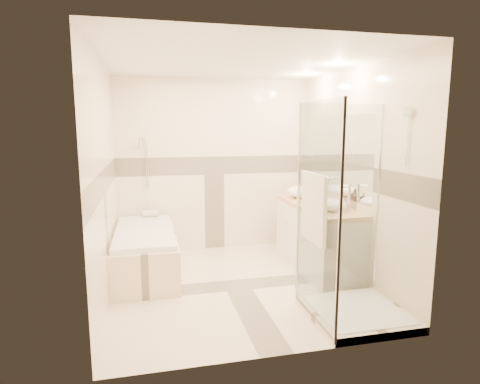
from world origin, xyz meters
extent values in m
cube|color=beige|center=(0.00, 0.00, -0.01)|extent=(2.80, 3.00, 0.01)
cube|color=white|center=(0.00, 0.00, 2.50)|extent=(2.80, 3.00, 0.01)
cube|color=beige|center=(0.00, 1.50, 1.25)|extent=(2.80, 0.01, 2.50)
cube|color=beige|center=(0.00, -1.50, 1.25)|extent=(2.80, 0.01, 2.50)
cube|color=beige|center=(-1.40, 0.00, 1.25)|extent=(0.01, 3.00, 2.50)
cube|color=beige|center=(1.40, 0.00, 1.25)|extent=(0.01, 3.00, 2.50)
cube|color=white|center=(1.39, 0.30, 1.45)|extent=(0.01, 1.60, 1.00)
cylinder|color=silver|center=(-0.97, 1.47, 1.35)|extent=(0.02, 0.02, 0.70)
cube|color=beige|center=(-1.02, 0.65, 0.25)|extent=(0.75, 1.70, 0.50)
cube|color=white|center=(-1.02, 0.65, 0.53)|extent=(0.69, 1.60, 0.06)
ellipsoid|color=white|center=(-1.02, 0.65, 0.48)|extent=(0.56, 1.40, 0.16)
cube|color=white|center=(1.12, 0.30, 0.40)|extent=(0.55, 1.60, 0.80)
cylinder|color=silver|center=(0.83, -0.10, 0.55)|extent=(0.01, 0.24, 0.01)
cylinder|color=silver|center=(0.83, 0.70, 0.55)|extent=(0.01, 0.24, 0.01)
cube|color=#DFAC76|center=(1.12, 0.30, 0.83)|extent=(0.57, 1.62, 0.05)
cube|color=beige|center=(0.95, -1.05, 0.04)|extent=(0.90, 0.90, 0.08)
cube|color=white|center=(0.95, -1.05, 0.09)|extent=(0.80, 0.80, 0.01)
cube|color=white|center=(0.51, -1.05, 1.04)|extent=(0.01, 0.90, 2.00)
cube|color=white|center=(0.95, -0.61, 1.04)|extent=(0.90, 0.01, 2.00)
cylinder|color=silver|center=(0.50, -1.50, 1.04)|extent=(0.03, 0.03, 2.00)
cylinder|color=silver|center=(0.50, -0.60, 1.04)|extent=(0.03, 0.03, 2.00)
cylinder|color=silver|center=(1.40, -0.60, 1.04)|extent=(0.03, 0.03, 2.00)
cylinder|color=silver|center=(1.36, -1.05, 1.95)|extent=(0.03, 0.10, 0.10)
cylinder|color=silver|center=(0.47, -1.05, 1.40)|extent=(0.02, 0.60, 0.02)
cube|color=white|center=(0.47, -1.05, 1.10)|extent=(0.04, 0.48, 0.62)
ellipsoid|color=white|center=(1.10, 0.79, 0.93)|extent=(0.42, 0.42, 0.17)
ellipsoid|color=white|center=(1.10, -0.11, 0.92)|extent=(0.36, 0.36, 0.14)
cylinder|color=silver|center=(1.33, 0.79, 0.99)|extent=(0.03, 0.03, 0.28)
cylinder|color=silver|center=(1.28, 0.79, 1.11)|extent=(0.10, 0.02, 0.02)
cylinder|color=silver|center=(1.33, -0.11, 1.00)|extent=(0.03, 0.03, 0.30)
cylinder|color=silver|center=(1.28, -0.11, 1.13)|extent=(0.11, 0.03, 0.03)
imported|color=black|center=(1.10, 0.17, 0.92)|extent=(0.08, 0.08, 0.14)
imported|color=black|center=(1.10, 0.37, 0.93)|extent=(0.15, 0.15, 0.17)
cube|color=white|center=(1.10, 0.93, 0.89)|extent=(0.14, 0.23, 0.07)
cylinder|color=white|center=(-0.94, 1.36, 0.61)|extent=(0.21, 0.10, 0.10)
camera|label=1|loc=(-0.96, -4.31, 1.81)|focal=30.00mm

